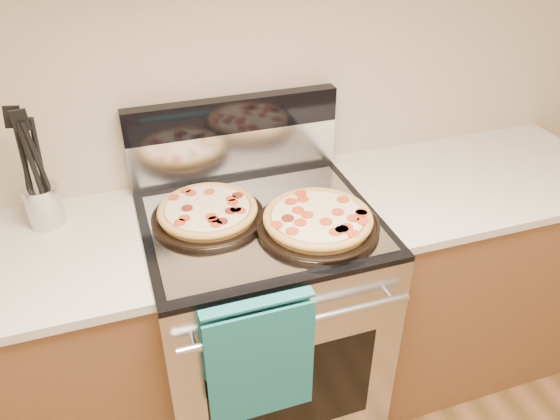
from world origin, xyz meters
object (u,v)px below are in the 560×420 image
object	(u,v)px
pepperoni_pizza_back	(208,212)
pepperoni_pizza_front	(318,221)
range_body	(262,322)
utensil_crock	(44,205)

from	to	relation	value
pepperoni_pizza_back	pepperoni_pizza_front	distance (m)	0.36
pepperoni_pizza_back	range_body	bearing A→B (deg)	-15.03
range_body	pepperoni_pizza_front	size ratio (longest dim) A/B	2.33
utensil_crock	pepperoni_pizza_back	bearing A→B (deg)	-18.43
range_body	pepperoni_pizza_front	bearing A→B (deg)	-36.93
pepperoni_pizza_back	utensil_crock	xyz separation A→B (m)	(-0.50, 0.17, 0.03)
range_body	pepperoni_pizza_back	world-z (taller)	pepperoni_pizza_back
range_body	pepperoni_pizza_front	distance (m)	0.54
pepperoni_pizza_back	utensil_crock	world-z (taller)	utensil_crock
range_body	utensil_crock	bearing A→B (deg)	162.40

